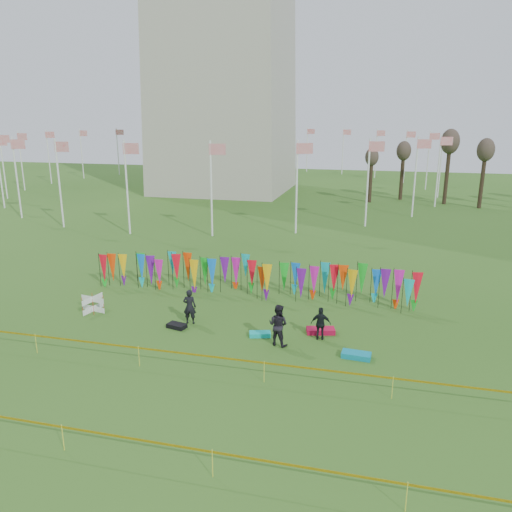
% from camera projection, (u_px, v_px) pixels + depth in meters
% --- Properties ---
extents(ground, '(160.00, 160.00, 0.00)m').
position_uv_depth(ground, '(203.00, 352.00, 21.57)').
color(ground, '#2D5718').
rests_on(ground, ground).
extents(flagpole_ring, '(57.40, 56.16, 8.00)m').
position_uv_depth(flagpole_ring, '(226.00, 161.00, 68.63)').
color(flagpole_ring, white).
rests_on(flagpole_ring, ground).
extents(banner_row, '(18.64, 0.64, 2.08)m').
position_uv_depth(banner_row, '(252.00, 275.00, 28.20)').
color(banner_row, black).
rests_on(banner_row, ground).
extents(caution_tape_near, '(26.00, 0.02, 0.90)m').
position_uv_depth(caution_tape_near, '(181.00, 354.00, 19.74)').
color(caution_tape_near, yellow).
rests_on(caution_tape_near, ground).
extents(caution_tape_far, '(26.00, 0.02, 0.90)m').
position_uv_depth(caution_tape_far, '(110.00, 436.00, 14.65)').
color(caution_tape_far, yellow).
rests_on(caution_tape_far, ground).
extents(box_kite, '(0.76, 0.76, 0.85)m').
position_uv_depth(box_kite, '(93.00, 304.00, 26.01)').
color(box_kite, red).
rests_on(box_kite, ground).
extents(person_left, '(0.70, 0.55, 1.75)m').
position_uv_depth(person_left, '(190.00, 307.00, 24.41)').
color(person_left, black).
rests_on(person_left, ground).
extents(person_mid, '(1.04, 0.80, 1.90)m').
position_uv_depth(person_mid, '(278.00, 325.00, 22.07)').
color(person_mid, black).
rests_on(person_mid, ground).
extents(person_right, '(0.96, 0.61, 1.55)m').
position_uv_depth(person_right, '(321.00, 324.00, 22.64)').
color(person_right, black).
rests_on(person_right, ground).
extents(kite_bag_turquoise, '(1.08, 0.75, 0.20)m').
position_uv_depth(kite_bag_turquoise, '(260.00, 334.00, 23.16)').
color(kite_bag_turquoise, '#0CC2BB').
rests_on(kite_bag_turquoise, ground).
extents(kite_bag_red, '(1.42, 0.90, 0.24)m').
position_uv_depth(kite_bag_red, '(321.00, 331.00, 23.49)').
color(kite_bag_red, '#C30D37').
rests_on(kite_bag_red, ground).
extents(kite_bag_black, '(1.00, 0.72, 0.21)m').
position_uv_depth(kite_bag_black, '(177.00, 326.00, 24.08)').
color(kite_bag_black, black).
rests_on(kite_bag_black, ground).
extents(kite_bag_teal, '(1.25, 0.67, 0.23)m').
position_uv_depth(kite_bag_teal, '(356.00, 355.00, 21.08)').
color(kite_bag_teal, '#0C8EAB').
rests_on(kite_bag_teal, ground).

